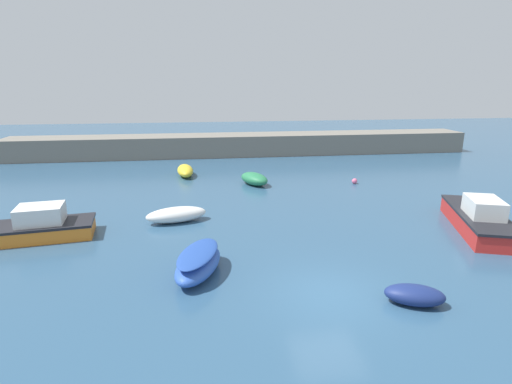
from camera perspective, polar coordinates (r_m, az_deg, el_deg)
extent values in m
cube|color=#2D5170|center=(14.59, 10.41, -14.52)|extent=(120.00, 120.00, 0.20)
cube|color=slate|center=(39.96, -1.70, 6.81)|extent=(44.81, 3.68, 2.00)
ellipsoid|color=yellow|center=(31.42, -10.08, 3.03)|extent=(1.50, 3.26, 0.83)
ellipsoid|color=white|center=(21.30, -11.31, -3.19)|extent=(3.33, 1.91, 0.79)
ellipsoid|color=#287A4C|center=(28.32, -0.26, 1.91)|extent=(2.40, 3.00, 0.85)
ellipsoid|color=navy|center=(14.60, 21.71, -13.51)|extent=(2.17, 1.61, 0.65)
cube|color=red|center=(22.65, 29.13, -3.80)|extent=(3.84, 6.37, 0.78)
cube|color=black|center=(22.52, 29.28, -2.72)|extent=(3.92, 6.49, 0.12)
cube|color=silver|center=(22.00, 29.77, -2.04)|extent=(2.01, 2.39, 0.97)
cube|color=orange|center=(21.44, -29.15, -5.05)|extent=(5.43, 2.66, 0.63)
cube|color=black|center=(21.32, -29.28, -4.11)|extent=(5.54, 2.72, 0.12)
cube|color=silver|center=(21.10, -28.40, -2.99)|extent=(2.18, 1.79, 0.95)
ellipsoid|color=#2D56B7|center=(15.62, -8.23, -10.20)|extent=(2.41, 3.61, 0.80)
ellipsoid|color=#23479E|center=(15.43, -8.29, -8.70)|extent=(2.17, 3.25, 0.24)
sphere|color=#EA668C|center=(29.47, 13.90, 1.52)|extent=(0.39, 0.39, 0.39)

